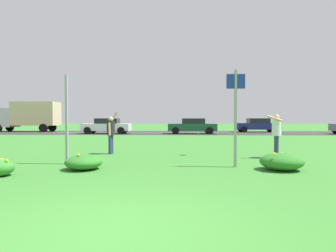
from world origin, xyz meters
name	(u,v)px	position (x,y,z in m)	size (l,w,h in m)	color
ground_plane	(163,144)	(0.00, 12.88, 0.00)	(120.00, 120.00, 0.00)	#387A2D
highway_strip	(169,133)	(0.00, 25.75, 0.00)	(120.00, 7.89, 0.01)	#2D2D30
highway_center_stripe	(169,133)	(0.00, 25.75, 0.01)	(120.00, 0.16, 0.00)	yellow
daylily_clump_mid_center	(84,162)	(-1.85, 4.59, 0.21)	(1.07, 1.13, 0.49)	#2D7526
daylily_clump_mid_left	(282,161)	(3.88, 4.68, 0.25)	(1.24, 1.15, 0.55)	#2D7526
sign_post_near_path	(67,120)	(-2.72, 5.56, 1.44)	(0.07, 0.10, 2.89)	#93969B
sign_post_by_roadside	(235,109)	(2.64, 5.15, 1.78)	(0.56, 0.10, 2.96)	#93969B
person_thrower_dark_shirt	(111,132)	(-1.91, 8.31, 0.93)	(0.44, 0.51, 1.78)	#232328
person_catcher_white_shirt	(276,132)	(4.57, 7.28, 0.98)	(0.59, 0.52, 1.63)	silver
frisbee_lime	(196,133)	(1.61, 7.97, 0.91)	(0.26, 0.26, 0.08)	#8CD133
car_navy_center_left	(257,125)	(9.18, 27.53, 0.74)	(4.50, 2.00, 1.45)	navy
car_dark_green_center_right	(192,126)	(2.20, 23.98, 0.74)	(4.50, 2.00, 1.45)	#194C2D
car_white_rightmost	(107,126)	(-5.91, 23.98, 0.74)	(4.50, 2.00, 1.45)	silver
box_truck_silver	(28,115)	(-15.34, 27.53, 1.80)	(6.70, 2.46, 3.20)	#B7BABF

